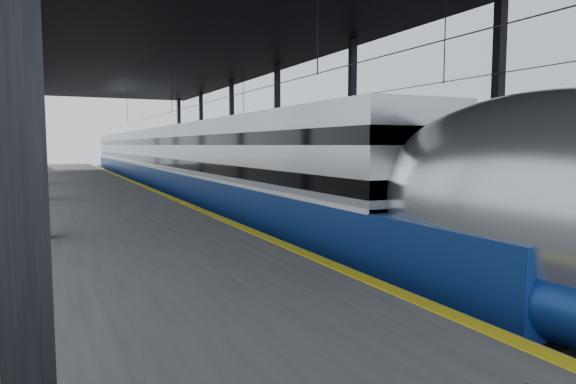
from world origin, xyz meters
TOP-DOWN VIEW (x-y plane):
  - ground at (0.00, 0.00)m, footprint 160.00×160.00m
  - platform at (-3.50, 20.00)m, footprint 6.00×80.00m
  - yellow_strip at (-0.70, 20.00)m, footprint 0.30×80.00m
  - rails at (4.50, 20.00)m, footprint 6.52×80.00m
  - canopy at (1.90, 20.00)m, footprint 18.00×75.00m
  - tgv_train at (2.00, 24.43)m, footprint 3.07×65.20m
  - second_train at (7.00, 32.97)m, footprint 2.57×56.05m

SIDE VIEW (x-z plane):
  - ground at x=0.00m, z-range 0.00..0.00m
  - rails at x=4.50m, z-range 0.00..0.16m
  - platform at x=-3.50m, z-range 0.00..1.00m
  - yellow_strip at x=-0.70m, z-range 1.00..1.01m
  - second_train at x=7.00m, z-range 0.02..3.56m
  - tgv_train at x=2.00m, z-range -0.14..4.25m
  - canopy at x=1.90m, z-range 4.38..13.85m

